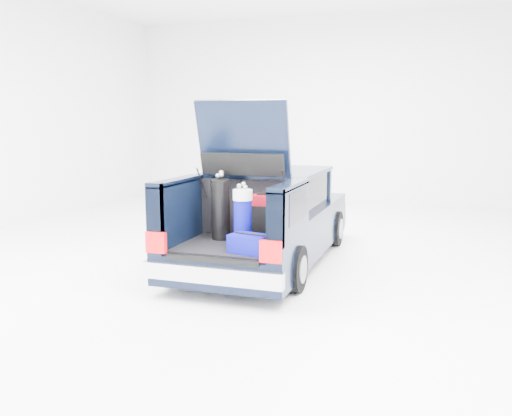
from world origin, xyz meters
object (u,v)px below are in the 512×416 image
(red_suitcase, at_px, (266,218))
(blue_duffel, at_px, (250,244))
(black_golf_bag, at_px, (221,209))
(car, at_px, (268,218))
(blue_golf_bag, at_px, (243,218))

(red_suitcase, xyz_separation_m, blue_duffel, (0.03, -0.74, -0.19))
(red_suitcase, relative_size, blue_duffel, 1.21)
(black_golf_bag, bearing_deg, car, 68.36)
(car, distance_m, blue_golf_bag, 1.68)
(red_suitcase, bearing_deg, blue_golf_bag, -116.80)
(car, height_order, blue_golf_bag, car)
(blue_duffel, bearing_deg, blue_golf_bag, 136.55)
(red_suitcase, relative_size, blue_golf_bag, 0.78)
(car, bearing_deg, blue_golf_bag, -84.09)
(car, height_order, black_golf_bag, car)
(red_suitcase, distance_m, blue_golf_bag, 0.48)
(black_golf_bag, distance_m, blue_golf_bag, 0.52)
(red_suitcase, bearing_deg, blue_duffel, -93.70)
(car, xyz_separation_m, black_golf_bag, (-0.26, -1.35, 0.35))
(red_suitcase, distance_m, black_golf_bag, 0.63)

